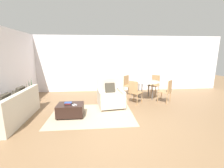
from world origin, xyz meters
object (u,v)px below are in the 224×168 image
at_px(armchair, 110,97).
at_px(dining_chair_far_right, 155,83).
at_px(potted_plant, 31,98).
at_px(book_stack, 68,103).
at_px(tv_remote_secondary, 75,105).
at_px(ottoman, 70,110).
at_px(couch, 12,111).
at_px(dining_chair_near_right, 167,90).
at_px(tv_remote_primary, 73,105).
at_px(dining_chair_near_left, 135,91).
at_px(dining_chair_far_left, 128,84).
at_px(dining_table, 146,83).

bearing_deg(armchair, dining_chair_far_right, 33.02).
bearing_deg(potted_plant, book_stack, -40.41).
bearing_deg(tv_remote_secondary, dining_chair_far_right, 34.71).
bearing_deg(ottoman, book_stack, -154.89).
bearing_deg(couch, book_stack, 5.07).
xyz_separation_m(armchair, dining_chair_far_right, (2.20, 1.43, 0.16)).
height_order(armchair, potted_plant, potted_plant).
height_order(potted_plant, dining_chair_near_right, potted_plant).
bearing_deg(book_stack, dining_chair_far_right, 32.45).
height_order(ottoman, tv_remote_primary, tv_remote_primary).
bearing_deg(ottoman, tv_remote_secondary, -24.24).
bearing_deg(tv_remote_primary, ottoman, 132.54).
height_order(tv_remote_primary, dining_chair_far_right, dining_chair_far_right).
relative_size(armchair, book_stack, 4.59).
relative_size(dining_chair_near_left, dining_chair_far_right, 1.00).
relative_size(dining_chair_near_right, dining_chair_far_left, 1.00).
relative_size(potted_plant, dining_table, 0.86).
bearing_deg(dining_table, armchair, -153.09).
height_order(tv_remote_primary, dining_table, dining_table).
bearing_deg(dining_chair_near_right, armchair, -175.88).
bearing_deg(tv_remote_primary, book_stack, 148.33).
height_order(tv_remote_secondary, dining_table, dining_table).
relative_size(armchair, potted_plant, 1.05).
height_order(armchair, dining_chair_far_right, armchair).
relative_size(dining_table, dining_chair_near_right, 1.29).
distance_m(couch, dining_chair_far_left, 4.52).
bearing_deg(dining_chair_far_right, tv_remote_secondary, -145.29).
relative_size(couch, ottoman, 2.61).
bearing_deg(dining_chair_near_right, book_stack, -164.51).
xyz_separation_m(book_stack, tv_remote_primary, (0.16, -0.10, -0.03)).
xyz_separation_m(tv_remote_primary, dining_chair_far_left, (2.12, 2.36, 0.11)).
height_order(ottoman, book_stack, book_stack).
xyz_separation_m(couch, armchair, (2.89, 0.96, 0.05)).
bearing_deg(dining_table, dining_chair_near_right, -45.00).
distance_m(potted_plant, dining_chair_near_right, 5.30).
xyz_separation_m(dining_chair_far_left, dining_chair_far_right, (1.27, 0.00, 0.00)).
distance_m(tv_remote_secondary, potted_plant, 2.46).
relative_size(potted_plant, dining_chair_far_right, 1.11).
xyz_separation_m(book_stack, potted_plant, (-1.71, 1.46, -0.24)).
height_order(ottoman, potted_plant, potted_plant).
height_order(tv_remote_primary, dining_chair_far_left, dining_chair_far_left).
xyz_separation_m(tv_remote_secondary, dining_chair_far_right, (3.34, 2.31, 0.11)).
bearing_deg(tv_remote_secondary, couch, -177.26).
relative_size(couch, dining_chair_far_right, 2.26).
bearing_deg(dining_chair_far_left, potted_plant, -168.66).
height_order(book_stack, dining_table, dining_table).
xyz_separation_m(armchair, tv_remote_secondary, (-1.13, -0.88, 0.04)).
xyz_separation_m(armchair, dining_chair_near_right, (2.20, 0.16, 0.16)).
bearing_deg(tv_remote_secondary, dining_table, 31.81).
height_order(couch, dining_table, couch).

